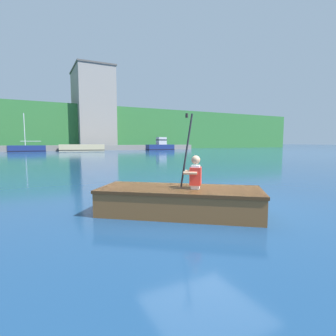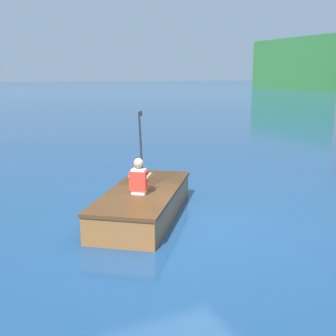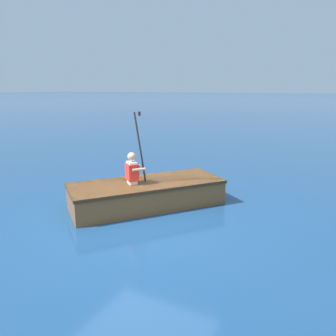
{
  "view_description": "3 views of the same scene",
  "coord_description": "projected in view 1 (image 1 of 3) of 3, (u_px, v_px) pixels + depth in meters",
  "views": [
    {
      "loc": [
        -3.4,
        -4.76,
        1.41
      ],
      "look_at": [
        -0.89,
        0.14,
        0.87
      ],
      "focal_mm": 28.0,
      "sensor_mm": 36.0,
      "label": 1
    },
    {
      "loc": [
        5.99,
        -3.23,
        2.57
      ],
      "look_at": [
        -0.89,
        0.14,
        0.87
      ],
      "focal_mm": 45.0,
      "sensor_mm": 36.0,
      "label": 2
    },
    {
      "loc": [
        4.64,
        3.09,
        2.41
      ],
      "look_at": [
        -0.89,
        0.14,
        0.87
      ],
      "focal_mm": 35.0,
      "sensor_mm": 36.0,
      "label": 3
    }
  ],
  "objects": [
    {
      "name": "ground_plane",
      "position": [
        206.0,
        205.0,
        5.9
      ],
      "size": [
        300.0,
        300.0,
        0.0
      ],
      "primitive_type": "plane",
      "color": "navy"
    },
    {
      "name": "moored_boat_dock_center_far",
      "position": [
        27.0,
        149.0,
        37.5
      ],
      "size": [
        4.86,
        1.82,
        5.51
      ],
      "color": "navy",
      "rests_on": "ground"
    },
    {
      "name": "person_paddler",
      "position": [
        195.0,
        173.0,
        5.05
      ],
      "size": [
        0.45,
        0.45,
        1.44
      ],
      "color": "silver",
      "rests_on": "rowboat_foreground"
    },
    {
      "name": "moored_boat_dock_west_end",
      "position": [
        82.0,
        148.0,
        41.68
      ],
      "size": [
        7.09,
        3.22,
        1.07
      ],
      "color": "#CCB789",
      "rests_on": "ground"
    },
    {
      "name": "rowboat_foreground",
      "position": [
        177.0,
        199.0,
        5.16
      ],
      "size": [
        3.22,
        2.88,
        0.52
      ],
      "color": "brown",
      "rests_on": "ground"
    },
    {
      "name": "shoreline_ridge",
      "position": [
        50.0,
        129.0,
        55.87
      ],
      "size": [
        120.0,
        20.0,
        8.56
      ],
      "color": "#2D6B33",
      "rests_on": "ground"
    },
    {
      "name": "moored_boat_dock_west_inner",
      "position": [
        160.0,
        146.0,
        45.44
      ],
      "size": [
        4.81,
        1.84,
        2.28
      ],
      "color": "navy",
      "rests_on": "ground"
    },
    {
      "name": "waterfront_tower_far",
      "position": [
        93.0,
        109.0,
        53.15
      ],
      "size": [
        7.21,
        10.97,
        16.06
      ],
      "color": "gray",
      "rests_on": "ground"
    },
    {
      "name": "marina_dock",
      "position": [
        57.0,
        148.0,
        42.88
      ],
      "size": [
        50.48,
        2.4,
        0.9
      ],
      "color": "slate",
      "rests_on": "ground"
    }
  ]
}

